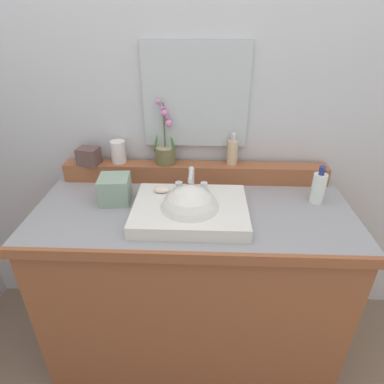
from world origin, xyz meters
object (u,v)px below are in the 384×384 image
(tumbler_cup, at_px, (118,152))
(tissue_box, at_px, (115,189))
(trinket_box, at_px, (89,156))
(soap_dispenser, at_px, (232,152))
(soap_bar, at_px, (162,190))
(lotion_bottle, at_px, (318,187))
(sink_basin, at_px, (190,213))
(potted_plant, at_px, (165,149))

(tumbler_cup, xyz_separation_m, tissue_box, (0.03, -0.23, -0.08))
(trinket_box, bearing_deg, soap_dispenser, 12.49)
(soap_bar, distance_m, trinket_box, 0.44)
(trinket_box, height_order, lotion_bottle, lotion_bottle)
(soap_dispenser, xyz_separation_m, tumbler_cup, (-0.56, 0.00, -0.01))
(soap_dispenser, distance_m, trinket_box, 0.70)
(soap_dispenser, height_order, tumbler_cup, soap_dispenser)
(sink_basin, xyz_separation_m, soap_bar, (-0.13, 0.11, 0.05))
(lotion_bottle, bearing_deg, potted_plant, 163.99)
(soap_bar, relative_size, soap_dispenser, 0.45)
(tumbler_cup, xyz_separation_m, trinket_box, (-0.14, -0.03, -0.01))
(tumbler_cup, bearing_deg, lotion_bottle, -12.22)
(sink_basin, xyz_separation_m, tumbler_cup, (-0.37, 0.35, 0.12))
(tumbler_cup, bearing_deg, soap_dispenser, -0.00)
(sink_basin, relative_size, lotion_bottle, 2.71)
(soap_dispenser, bearing_deg, sink_basin, -118.72)
(soap_dispenser, bearing_deg, soap_bar, -143.27)
(sink_basin, height_order, soap_dispenser, soap_dispenser)
(potted_plant, bearing_deg, soap_dispenser, 0.27)
(soap_bar, distance_m, tumbler_cup, 0.35)
(lotion_bottle, bearing_deg, tumbler_cup, 167.78)
(potted_plant, xyz_separation_m, tissue_box, (-0.20, -0.23, -0.10))
(sink_basin, height_order, tissue_box, sink_basin)
(sink_basin, relative_size, soap_bar, 6.70)
(sink_basin, distance_m, soap_bar, 0.17)
(potted_plant, xyz_separation_m, soap_dispenser, (0.33, 0.00, -0.01))
(sink_basin, bearing_deg, soap_bar, 139.77)
(tissue_box, bearing_deg, lotion_bottle, 1.96)
(sink_basin, bearing_deg, potted_plant, 111.48)
(soap_bar, xyz_separation_m, tumbler_cup, (-0.24, 0.24, 0.08))
(soap_bar, xyz_separation_m, tissue_box, (-0.21, 0.01, -0.01))
(soap_dispenser, relative_size, lotion_bottle, 0.90)
(sink_basin, xyz_separation_m, potted_plant, (-0.14, 0.35, 0.14))
(lotion_bottle, bearing_deg, soap_dispenser, 151.38)
(soap_dispenser, xyz_separation_m, tissue_box, (-0.53, -0.23, -0.09))
(sink_basin, relative_size, tissue_box, 3.61)
(sink_basin, relative_size, potted_plant, 1.51)
(sink_basin, relative_size, soap_dispenser, 2.99)
(sink_basin, xyz_separation_m, soap_dispenser, (0.19, 0.35, 0.13))
(sink_basin, relative_size, trinket_box, 4.77)
(potted_plant, xyz_separation_m, trinket_box, (-0.37, -0.03, -0.03))
(soap_dispenser, height_order, tissue_box, soap_dispenser)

